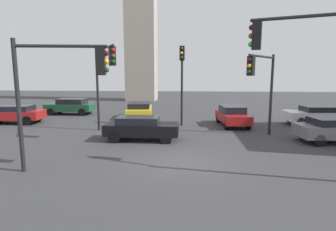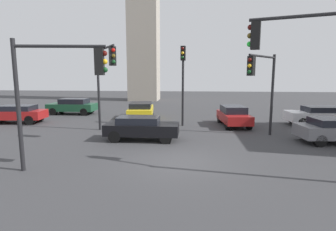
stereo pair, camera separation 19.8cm
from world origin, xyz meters
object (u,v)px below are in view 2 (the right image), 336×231
(car_0, at_px, (16,113))
(car_2, at_px, (141,110))
(traffic_light_0, at_px, (104,71))
(traffic_light_3, at_px, (262,78))
(car_4, at_px, (141,127))
(traffic_light_2, at_px, (183,71))
(traffic_light_4, at_px, (59,78))
(traffic_light_1, at_px, (310,59))
(car_5, at_px, (234,115))
(car_1, at_px, (320,115))
(car_6, at_px, (73,106))

(car_0, bearing_deg, car_2, -166.41)
(traffic_light_0, distance_m, traffic_light_3, 9.15)
(car_4, bearing_deg, traffic_light_2, 64.04)
(traffic_light_3, xyz_separation_m, car_0, (-17.38, 3.71, -2.76))
(traffic_light_0, bearing_deg, car_4, 33.28)
(traffic_light_2, bearing_deg, car_4, -16.41)
(traffic_light_4, bearing_deg, car_4, 60.14)
(traffic_light_0, distance_m, traffic_light_1, 11.04)
(car_5, bearing_deg, car_0, -94.52)
(traffic_light_3, bearing_deg, traffic_light_0, -54.46)
(car_0, relative_size, car_1, 0.97)
(car_1, bearing_deg, traffic_light_1, 59.89)
(traffic_light_4, bearing_deg, traffic_light_1, -6.54)
(car_0, relative_size, car_2, 0.97)
(car_1, bearing_deg, car_5, 3.47)
(traffic_light_3, distance_m, car_1, 7.76)
(car_2, bearing_deg, traffic_light_0, 165.59)
(car_4, height_order, car_6, car_6)
(car_1, distance_m, car_5, 6.38)
(traffic_light_0, height_order, car_4, traffic_light_0)
(traffic_light_4, bearing_deg, car_0, 124.54)
(traffic_light_4, xyz_separation_m, car_0, (-8.53, 9.56, -2.80))
(car_2, height_order, car_5, car_5)
(traffic_light_1, xyz_separation_m, car_2, (-8.34, 12.58, -3.50))
(car_0, xyz_separation_m, car_5, (16.50, 0.35, 0.01))
(traffic_light_3, bearing_deg, car_1, 168.58)
(traffic_light_1, height_order, car_0, traffic_light_1)
(traffic_light_1, distance_m, car_0, 20.18)
(car_0, bearing_deg, traffic_light_2, 174.71)
(car_1, height_order, car_6, car_6)
(car_1, height_order, car_2, car_1)
(car_4, xyz_separation_m, car_6, (-8.31, 9.39, 0.06))
(traffic_light_2, relative_size, car_0, 1.26)
(traffic_light_4, relative_size, car_1, 1.07)
(traffic_light_2, bearing_deg, car_2, -121.18)
(traffic_light_1, relative_size, car_2, 1.29)
(traffic_light_1, bearing_deg, car_2, -38.02)
(traffic_light_2, distance_m, car_0, 13.20)
(car_2, distance_m, car_5, 7.86)
(car_1, bearing_deg, traffic_light_0, 13.99)
(traffic_light_4, relative_size, car_5, 1.23)
(traffic_light_2, distance_m, traffic_light_3, 5.90)
(car_4, bearing_deg, traffic_light_1, -36.02)
(traffic_light_0, bearing_deg, car_6, -176.67)
(traffic_light_3, height_order, car_5, traffic_light_3)
(traffic_light_2, height_order, car_5, traffic_light_2)
(traffic_light_0, xyz_separation_m, car_4, (2.39, -1.09, -3.19))
(car_0, bearing_deg, car_6, -120.78)
(traffic_light_0, distance_m, car_0, 9.48)
(car_1, height_order, car_5, car_5)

